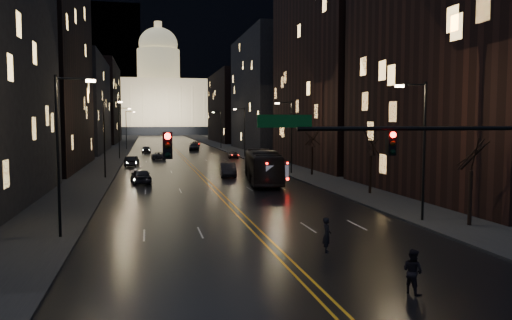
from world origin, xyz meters
TOP-DOWN VIEW (x-y plane):
  - ground at (0.00, 0.00)m, footprint 900.00×900.00m
  - road at (0.00, 130.00)m, footprint 20.00×320.00m
  - sidewalk_left at (-14.00, 130.00)m, footprint 8.00×320.00m
  - sidewalk_right at (14.00, 130.00)m, footprint 8.00×320.00m
  - center_line at (0.00, 130.00)m, footprint 0.62×320.00m
  - building_left_mid at (-21.00, 54.00)m, footprint 12.00×30.00m
  - building_left_far at (-21.00, 92.00)m, footprint 12.00×34.00m
  - building_left_dist at (-21.00, 140.00)m, footprint 12.00×40.00m
  - building_right_near at (21.00, 20.00)m, footprint 12.00×26.00m
  - building_right_tall at (21.00, 50.00)m, footprint 12.00×30.00m
  - building_right_mid at (21.00, 92.00)m, footprint 12.00×34.00m
  - building_right_dist at (21.00, 140.00)m, footprint 12.00×40.00m
  - mountain_ridge at (40.00, 380.00)m, footprint 520.00×60.00m
  - capitol at (0.00, 250.00)m, footprint 90.00×50.00m
  - traffic_signal at (5.91, -0.00)m, footprint 17.29×0.45m
  - streetlamp_right_near at (10.81, 10.00)m, footprint 2.13×0.25m
  - streetlamp_left_near at (-10.81, 10.00)m, footprint 2.13×0.25m
  - streetlamp_right_mid at (10.81, 40.00)m, footprint 2.13×0.25m
  - streetlamp_left_mid at (-10.81, 40.00)m, footprint 2.13×0.25m
  - streetlamp_right_far at (10.81, 70.00)m, footprint 2.13×0.25m
  - streetlamp_left_far at (-10.81, 70.00)m, footprint 2.13×0.25m
  - streetlamp_right_dist at (10.81, 100.00)m, footprint 2.13×0.25m
  - streetlamp_left_dist at (-10.81, 100.00)m, footprint 2.13×0.25m
  - tree_right_near at (13.00, 8.00)m, footprint 2.40×2.40m
  - tree_right_mid at (13.00, 22.00)m, footprint 2.40×2.40m
  - tree_right_far at (13.00, 38.00)m, footprint 2.40×2.40m
  - bus at (5.59, 32.18)m, footprint 4.49×12.82m
  - oncoming_car_a at (-6.95, 34.34)m, footprint 2.39×4.87m
  - oncoming_car_b at (-8.50, 55.37)m, footprint 2.08×4.73m
  - oncoming_car_c at (-4.44, 68.28)m, footprint 2.53×4.91m
  - oncoming_car_d at (-6.53, 87.42)m, footprint 1.94×4.68m
  - receding_car_a at (2.98, 39.06)m, footprint 2.29×5.20m
  - receding_car_b at (8.50, 67.82)m, footprint 2.13×4.39m
  - receding_car_c at (3.95, 93.62)m, footprint 2.70×5.74m
  - receding_car_d at (6.26, 113.94)m, footprint 2.67×4.97m
  - pedestrian_a at (2.37, 4.27)m, footprint 0.60×0.74m
  - pedestrian_b at (3.47, -2.00)m, footprint 0.74×0.94m

SIDE VIEW (x-z plane):
  - ground at x=0.00m, z-range 0.00..0.00m
  - road at x=0.00m, z-range 0.00..0.02m
  - center_line at x=0.00m, z-range 0.02..0.03m
  - sidewalk_left at x=-14.00m, z-range 0.00..0.16m
  - sidewalk_right at x=14.00m, z-range 0.00..0.16m
  - oncoming_car_c at x=-4.44m, z-range 0.00..1.33m
  - receding_car_d at x=6.26m, z-range 0.00..1.33m
  - oncoming_car_d at x=-6.53m, z-range 0.00..1.35m
  - receding_car_b at x=8.50m, z-range 0.00..1.44m
  - oncoming_car_b at x=-8.50m, z-range 0.00..1.51m
  - oncoming_car_a at x=-6.95m, z-range 0.00..1.60m
  - receding_car_c at x=3.95m, z-range 0.00..1.62m
  - receding_car_a at x=2.98m, z-range 0.00..1.66m
  - pedestrian_b at x=3.47m, z-range 0.00..1.71m
  - pedestrian_a at x=2.37m, z-range 0.00..1.76m
  - bus at x=5.59m, z-range 0.00..3.50m
  - tree_right_near at x=13.00m, z-range 1.20..7.85m
  - tree_right_mid at x=13.00m, z-range 1.20..7.85m
  - tree_right_far at x=13.00m, z-range 1.20..7.85m
  - streetlamp_right_near at x=10.81m, z-range 0.58..9.58m
  - streetlamp_left_near at x=-10.81m, z-range 0.58..9.58m
  - streetlamp_right_mid at x=10.81m, z-range 0.58..9.58m
  - streetlamp_left_mid at x=-10.81m, z-range 0.58..9.58m
  - streetlamp_right_far at x=10.81m, z-range 0.58..9.58m
  - streetlamp_left_far at x=-10.81m, z-range 0.58..9.58m
  - streetlamp_right_dist at x=10.81m, z-range 0.58..9.58m
  - streetlamp_left_dist at x=-10.81m, z-range 0.58..9.58m
  - traffic_signal at x=5.91m, z-range 1.60..8.60m
  - building_left_far at x=-21.00m, z-range 0.00..20.00m
  - building_right_dist at x=21.00m, z-range 0.00..22.00m
  - building_left_dist at x=-21.00m, z-range 0.00..24.00m
  - building_right_near at x=21.00m, z-range 0.00..24.00m
  - building_right_mid at x=21.00m, z-range 0.00..26.00m
  - building_left_mid at x=-21.00m, z-range 0.00..28.00m
  - capitol at x=0.00m, z-range -12.10..46.40m
  - building_right_tall at x=21.00m, z-range 0.00..38.00m
  - mountain_ridge at x=40.00m, z-range 0.00..130.00m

